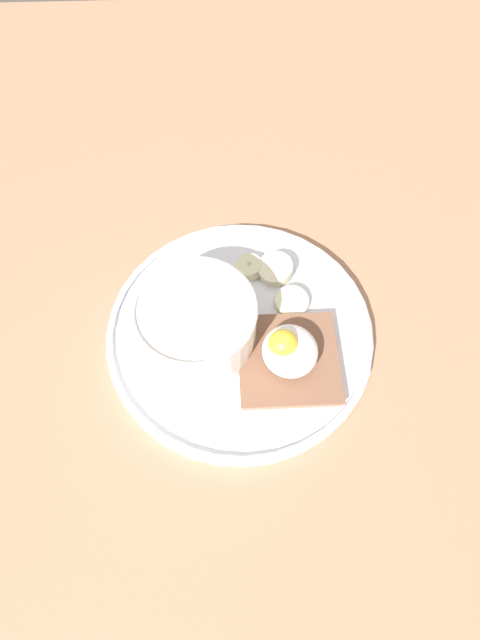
# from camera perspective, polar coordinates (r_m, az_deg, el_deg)

# --- Properties ---
(ground_plane) EXTENTS (1.20, 1.20, 0.02)m
(ground_plane) POSITION_cam_1_polar(r_m,az_deg,el_deg) (0.50, 0.00, -2.22)
(ground_plane) COLOR #A37557
(ground_plane) RESTS_ON ground
(plate) EXTENTS (0.26, 0.26, 0.02)m
(plate) POSITION_cam_1_polar(r_m,az_deg,el_deg) (0.49, 0.00, -1.26)
(plate) COLOR white
(plate) RESTS_ON ground_plane
(oatmeal_bowl) EXTENTS (0.11, 0.11, 0.06)m
(oatmeal_bowl) POSITION_cam_1_polar(r_m,az_deg,el_deg) (0.46, -5.05, -0.35)
(oatmeal_bowl) COLOR white
(oatmeal_bowl) RESTS_ON plate
(toast_slice) EXTENTS (0.09, 0.09, 0.01)m
(toast_slice) POSITION_cam_1_polar(r_m,az_deg,el_deg) (0.47, 5.54, -4.52)
(toast_slice) COLOR brown
(toast_slice) RESTS_ON plate
(poached_egg) EXTENTS (0.05, 0.05, 0.04)m
(poached_egg) POSITION_cam_1_polar(r_m,az_deg,el_deg) (0.45, 5.57, -3.37)
(poached_egg) COLOR white
(poached_egg) RESTS_ON toast_slice
(banana_slice_front) EXTENTS (0.05, 0.05, 0.02)m
(banana_slice_front) POSITION_cam_1_polar(r_m,az_deg,el_deg) (0.51, 4.08, 5.80)
(banana_slice_front) COLOR #EDE6BF
(banana_slice_front) RESTS_ON plate
(banana_slice_left) EXTENTS (0.03, 0.03, 0.02)m
(banana_slice_left) POSITION_cam_1_polar(r_m,az_deg,el_deg) (0.52, 1.06, 6.06)
(banana_slice_left) COLOR beige
(banana_slice_left) RESTS_ON plate
(banana_slice_back) EXTENTS (0.04, 0.04, 0.01)m
(banana_slice_back) POSITION_cam_1_polar(r_m,az_deg,el_deg) (0.50, 5.91, 2.05)
(banana_slice_back) COLOR #E9EBB8
(banana_slice_back) RESTS_ON plate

